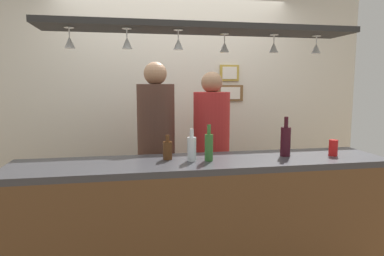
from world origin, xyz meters
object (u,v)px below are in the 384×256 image
person_middle_brown_shirt (156,139)px  person_right_red_shirt (211,143)px  bottle_beer_green_import (209,146)px  bottle_soda_clear (192,148)px  bottle_wine_dark_red (286,141)px  picture_frame_upper_small (229,73)px  bottle_beer_brown_stubby (168,150)px  picture_frame_lower_pair (230,93)px  drink_can (333,148)px

person_middle_brown_shirt → person_right_red_shirt: 0.52m
bottle_beer_green_import → bottle_soda_clear: bearing=171.0°
bottle_wine_dark_red → picture_frame_upper_small: bearing=91.3°
person_right_red_shirt → bottle_wine_dark_red: (0.40, -0.72, 0.13)m
bottle_beer_green_import → person_middle_brown_shirt: bearing=111.9°
person_right_red_shirt → bottle_wine_dark_red: bearing=-60.9°
bottle_beer_green_import → picture_frame_upper_small: 1.65m
bottle_wine_dark_red → bottle_beer_brown_stubby: bottle_wine_dark_red is taller
person_middle_brown_shirt → bottle_wine_dark_red: person_middle_brown_shirt is taller
person_right_red_shirt → picture_frame_lower_pair: person_right_red_shirt is taller
bottle_beer_green_import → bottle_soda_clear: size_ratio=1.13×
bottle_soda_clear → bottle_wine_dark_red: bearing=2.8°
bottle_beer_green_import → picture_frame_lower_pair: bearing=67.6°
bottle_soda_clear → bottle_wine_dark_red: bottle_wine_dark_red is taller
person_right_red_shirt → picture_frame_upper_small: size_ratio=7.65×
bottle_beer_green_import → drink_can: bearing=-0.2°
bottle_beer_brown_stubby → picture_frame_upper_small: size_ratio=0.82×
bottle_wine_dark_red → person_middle_brown_shirt: bearing=142.0°
bottle_beer_green_import → bottle_wine_dark_red: bottle_wine_dark_red is taller
bottle_beer_green_import → picture_frame_upper_small: picture_frame_upper_small is taller
bottle_beer_brown_stubby → drink_can: size_ratio=1.48×
drink_can → person_middle_brown_shirt: bearing=148.9°
bottle_soda_clear → bottle_wine_dark_red: (0.73, 0.04, 0.03)m
bottle_wine_dark_red → picture_frame_upper_small: 1.49m
bottle_beer_green_import → picture_frame_upper_small: (0.58, 1.44, 0.57)m
person_middle_brown_shirt → drink_can: person_middle_brown_shirt is taller
person_middle_brown_shirt → picture_frame_lower_pair: (0.90, 0.66, 0.40)m
person_right_red_shirt → bottle_wine_dark_red: size_ratio=5.61×
picture_frame_upper_small → bottle_beer_brown_stubby: bearing=-122.8°
bottle_soda_clear → bottle_wine_dark_red: size_ratio=0.77×
person_middle_brown_shirt → bottle_wine_dark_red: 1.17m
person_right_red_shirt → bottle_beer_green_import: size_ratio=6.47×
bottle_wine_dark_red → drink_can: (0.36, -0.06, -0.06)m
person_middle_brown_shirt → picture_frame_lower_pair: size_ratio=5.89×
person_middle_brown_shirt → person_right_red_shirt: (0.52, 0.00, -0.05)m
bottle_soda_clear → bottle_beer_green_import: bearing=-9.0°
person_right_red_shirt → picture_frame_upper_small: picture_frame_upper_small is taller
bottle_beer_brown_stubby → picture_frame_upper_small: 1.70m
person_right_red_shirt → bottle_beer_brown_stubby: bearing=-126.3°
bottle_wine_dark_red → picture_frame_lower_pair: size_ratio=1.00×
bottle_wine_dark_red → bottle_beer_brown_stubby: size_ratio=1.67×
bottle_soda_clear → picture_frame_upper_small: picture_frame_upper_small is taller
bottle_wine_dark_red → drink_can: size_ratio=2.46×
bottle_wine_dark_red → picture_frame_upper_small: picture_frame_upper_small is taller
bottle_soda_clear → picture_frame_lower_pair: bearing=63.3°
bottle_soda_clear → bottle_wine_dark_red: 0.73m
picture_frame_upper_small → picture_frame_lower_pair: bearing=0.0°
person_right_red_shirt → picture_frame_upper_small: bearing=61.0°
picture_frame_lower_pair → bottle_beer_green_import: bearing=-112.4°
person_middle_brown_shirt → bottle_soda_clear: bearing=-75.8°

